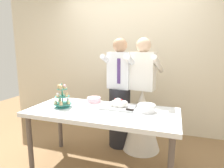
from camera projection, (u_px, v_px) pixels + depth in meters
ground_plane at (103, 168)px, 2.42m from camera, size 8.00×8.00×0.00m
rear_wall at (130, 52)px, 3.47m from camera, size 5.20×0.10×2.90m
dessert_table at (102, 116)px, 2.30m from camera, size 1.80×0.80×0.78m
cupcake_stand at (62, 97)px, 2.39m from camera, size 0.23×0.23×0.31m
main_cake_tray at (118, 105)px, 2.38m from camera, size 0.44×0.31×0.13m
plate_stack at (146, 108)px, 2.23m from camera, size 0.21×0.21×0.09m
round_cake at (94, 100)px, 2.61m from camera, size 0.24×0.24×0.07m
person_groom at (120, 99)px, 2.89m from camera, size 0.52×0.54×1.66m
person_bride at (142, 112)px, 2.82m from camera, size 0.56×0.56×1.66m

